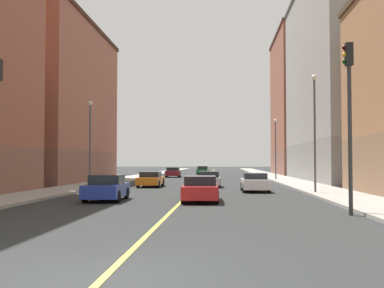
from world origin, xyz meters
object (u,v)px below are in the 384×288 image
Objects in this scene: car_white at (255,182)px; building_right_midblock at (49,103)px; car_maroon at (173,172)px; car_silver at (209,180)px; car_orange at (151,179)px; street_lamp_left_near at (315,121)px; car_red at (200,189)px; street_lamp_right_near at (90,134)px; traffic_light_left_near at (349,105)px; street_lamp_left_far at (276,142)px; car_green at (203,170)px; car_blue at (107,188)px; building_left_mid at (347,79)px; building_left_far at (306,104)px.

building_right_midblock is at bearing 145.66° from car_white.
car_silver is at bearing -77.02° from car_maroon.
car_silver is at bearing -0.46° from car_orange.
street_lamp_left_near is 1.68× the size of car_red.
street_lamp_right_near reaches higher than car_orange.
car_silver is (-6.05, 19.88, -3.70)m from traffic_light_left_near.
street_lamp_right_near is 10.34m from car_silver.
car_white is (20.21, -13.81, -7.54)m from building_right_midblock.
car_maroon is at bearing 91.65° from car_orange.
car_white is (8.25, -5.69, 0.03)m from car_orange.
car_maroon is (-12.65, 10.59, -3.62)m from street_lamp_left_far.
car_green is at bearing 92.20° from car_red.
traffic_light_left_near is 1.65× the size of car_maroon.
building_right_midblock is 5.11× the size of car_maroon.
building_right_midblock reaches higher than traffic_light_left_near.
street_lamp_left_far is 1.59× the size of car_white.
car_white is at bearing -100.87° from street_lamp_left_far.
car_silver is (-7.06, 8.06, -4.10)m from street_lamp_left_near.
car_silver reaches higher than car_orange.
car_blue is at bearing 151.61° from traffic_light_left_near.
building_right_midblock is 21.04m from car_maroon.
car_red is at bearing -52.82° from building_right_midblock.
street_lamp_left_near is 1.73× the size of car_orange.
building_left_mid is at bearing 40.62° from car_silver.
street_lamp_left_far is at bearing 79.13° from car_white.
street_lamp_left_far is (1.02, 33.54, -0.05)m from traffic_light_left_near.
car_orange is at bearing 89.05° from car_blue.
car_green is at bearing 101.05° from street_lamp_left_near.
car_blue is (-5.04, 0.12, 0.01)m from car_red.
street_lamp_left_near is 1.79× the size of car_white.
car_red is 5.05m from car_blue.
car_white reaches higher than car_silver.
car_blue reaches higher than car_red.
traffic_light_left_near is (-8.67, -56.71, -7.08)m from building_left_far.
street_lamp_left_far is 1.54× the size of car_orange.
building_left_far is at bearing 73.76° from car_red.
car_blue is 1.00× the size of car_maroon.
building_right_midblock is 36.41m from traffic_light_left_near.
building_right_midblock reaches higher than car_white.
car_green is (-2.03, 52.88, 0.01)m from car_red.
street_lamp_right_near is 1.61× the size of car_green.
car_silver is at bearing -111.78° from building_left_far.
car_white is (8.94, -29.90, -0.02)m from car_maroon.
street_lamp_left_far is 1.62× the size of car_green.
traffic_light_left_near is 33.56m from street_lamp_left_far.
car_red is 1.11× the size of car_maroon.
street_lamp_left_near is at bearing 39.57° from car_red.
building_left_far is 57.81m from traffic_light_left_near.
traffic_light_left_near is 0.89× the size of street_lamp_left_near.
car_white is at bearing -11.84° from street_lamp_right_near.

